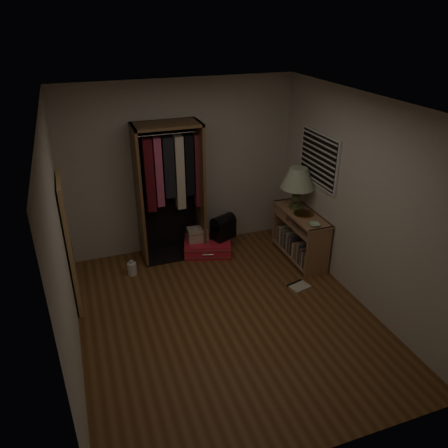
{
  "coord_description": "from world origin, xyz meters",
  "views": [
    {
      "loc": [
        -1.5,
        -4.08,
        3.46
      ],
      "look_at": [
        0.3,
        0.95,
        0.8
      ],
      "focal_mm": 35.0,
      "sensor_mm": 36.0,
      "label": 1
    }
  ],
  "objects_px": {
    "floor_mirror": "(70,243)",
    "black_bag": "(223,226)",
    "white_jug": "(132,269)",
    "open_wardrobe": "(172,181)",
    "console_bookshelf": "(299,233)",
    "train_case": "(198,234)",
    "table_lamp": "(298,179)",
    "pink_suitcase": "(208,246)"
  },
  "relations": [
    {
      "from": "console_bookshelf",
      "to": "floor_mirror",
      "type": "distance_m",
      "value": 3.27
    },
    {
      "from": "train_case",
      "to": "black_bag",
      "type": "bearing_deg",
      "value": -3.83
    },
    {
      "from": "pink_suitcase",
      "to": "black_bag",
      "type": "bearing_deg",
      "value": 14.64
    },
    {
      "from": "open_wardrobe",
      "to": "floor_mirror",
      "type": "relative_size",
      "value": 1.21
    },
    {
      "from": "white_jug",
      "to": "table_lamp",
      "type": "bearing_deg",
      "value": -3.98
    },
    {
      "from": "train_case",
      "to": "table_lamp",
      "type": "distance_m",
      "value": 1.73
    },
    {
      "from": "floor_mirror",
      "to": "pink_suitcase",
      "type": "xyz_separation_m",
      "value": [
        1.96,
        0.6,
        -0.74
      ]
    },
    {
      "from": "floor_mirror",
      "to": "open_wardrobe",
      "type": "bearing_deg",
      "value": 27.23
    },
    {
      "from": "console_bookshelf",
      "to": "open_wardrobe",
      "type": "bearing_deg",
      "value": 157.56
    },
    {
      "from": "train_case",
      "to": "black_bag",
      "type": "xyz_separation_m",
      "value": [
        0.4,
        -0.06,
        0.09
      ]
    },
    {
      "from": "console_bookshelf",
      "to": "black_bag",
      "type": "relative_size",
      "value": 2.68
    },
    {
      "from": "table_lamp",
      "to": "open_wardrobe",
      "type": "bearing_deg",
      "value": 162.05
    },
    {
      "from": "open_wardrobe",
      "to": "black_bag",
      "type": "relative_size",
      "value": 4.9
    },
    {
      "from": "train_case",
      "to": "table_lamp",
      "type": "relative_size",
      "value": 0.51
    },
    {
      "from": "floor_mirror",
      "to": "pink_suitcase",
      "type": "bearing_deg",
      "value": 16.99
    },
    {
      "from": "train_case",
      "to": "open_wardrobe",
      "type": "bearing_deg",
      "value": 163.59
    },
    {
      "from": "console_bookshelf",
      "to": "pink_suitcase",
      "type": "distance_m",
      "value": 1.42
    },
    {
      "from": "pink_suitcase",
      "to": "white_jug",
      "type": "distance_m",
      "value": 1.23
    },
    {
      "from": "floor_mirror",
      "to": "black_bag",
      "type": "xyz_separation_m",
      "value": [
        2.22,
        0.59,
        -0.43
      ]
    },
    {
      "from": "console_bookshelf",
      "to": "train_case",
      "type": "xyz_separation_m",
      "value": [
        -1.42,
        0.6,
        -0.07
      ]
    },
    {
      "from": "open_wardrobe",
      "to": "floor_mirror",
      "type": "bearing_deg",
      "value": -152.77
    },
    {
      "from": "floor_mirror",
      "to": "white_jug",
      "type": "distance_m",
      "value": 1.13
    },
    {
      "from": "console_bookshelf",
      "to": "floor_mirror",
      "type": "bearing_deg",
      "value": -179.18
    },
    {
      "from": "open_wardrobe",
      "to": "console_bookshelf",
      "type": "bearing_deg",
      "value": -22.44
    },
    {
      "from": "pink_suitcase",
      "to": "table_lamp",
      "type": "height_order",
      "value": "table_lamp"
    },
    {
      "from": "train_case",
      "to": "white_jug",
      "type": "xyz_separation_m",
      "value": [
        -1.07,
        -0.27,
        -0.23
      ]
    },
    {
      "from": "floor_mirror",
      "to": "table_lamp",
      "type": "distance_m",
      "value": 3.27
    },
    {
      "from": "console_bookshelf",
      "to": "pink_suitcase",
      "type": "xyz_separation_m",
      "value": [
        -1.28,
        0.55,
        -0.28
      ]
    },
    {
      "from": "console_bookshelf",
      "to": "open_wardrobe",
      "type": "relative_size",
      "value": 0.55
    },
    {
      "from": "pink_suitcase",
      "to": "white_jug",
      "type": "relative_size",
      "value": 3.74
    },
    {
      "from": "open_wardrobe",
      "to": "floor_mirror",
      "type": "height_order",
      "value": "open_wardrobe"
    },
    {
      "from": "pink_suitcase",
      "to": "floor_mirror",
      "type": "bearing_deg",
      "value": -146.27
    },
    {
      "from": "floor_mirror",
      "to": "table_lamp",
      "type": "xyz_separation_m",
      "value": [
        3.24,
        0.2,
        0.36
      ]
    },
    {
      "from": "white_jug",
      "to": "open_wardrobe",
      "type": "bearing_deg",
      "value": 27.98
    },
    {
      "from": "floor_mirror",
      "to": "train_case",
      "type": "relative_size",
      "value": 5.3
    },
    {
      "from": "pink_suitcase",
      "to": "train_case",
      "type": "relative_size",
      "value": 2.66
    },
    {
      "from": "table_lamp",
      "to": "floor_mirror",
      "type": "bearing_deg",
      "value": -176.46
    },
    {
      "from": "pink_suitcase",
      "to": "white_jug",
      "type": "height_order",
      "value": "white_jug"
    },
    {
      "from": "console_bookshelf",
      "to": "train_case",
      "type": "relative_size",
      "value": 3.49
    },
    {
      "from": "console_bookshelf",
      "to": "train_case",
      "type": "bearing_deg",
      "value": 157.11
    },
    {
      "from": "open_wardrobe",
      "to": "black_bag",
      "type": "bearing_deg",
      "value": -13.73
    },
    {
      "from": "console_bookshelf",
      "to": "floor_mirror",
      "type": "xyz_separation_m",
      "value": [
        -3.24,
        -0.05,
        0.46
      ]
    }
  ]
}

